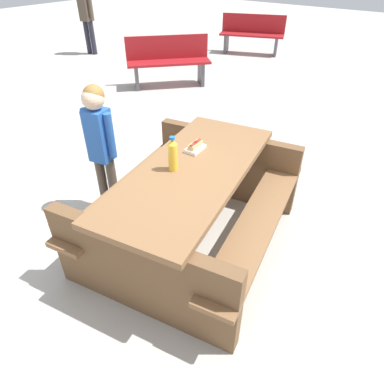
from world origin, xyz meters
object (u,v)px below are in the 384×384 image
Objects in this scene: park_bench_near at (168,60)px; park_bench_mid at (252,33)px; soda_bottle at (173,155)px; hotdog_tray at (195,147)px; child_in_coat at (100,136)px; bystander_adult at (85,6)px; picnic_table at (192,200)px.

park_bench_mid is at bearing -0.84° from park_bench_near.
hotdog_tray is (0.34, 0.05, -0.10)m from soda_bottle.
park_bench_near is at bearing 179.16° from park_bench_mid.
hotdog_tray is 6.48m from park_bench_mid.
park_bench_near is at bearing 41.19° from soda_bottle.
soda_bottle is at bearing -138.81° from park_bench_near.
child_in_coat is 0.89× the size of park_bench_near.
hotdog_tray is 0.85m from child_in_coat.
park_bench_near is (3.20, 1.97, -0.34)m from child_in_coat.
hotdog_tray is 6.73m from bystander_adult.
soda_bottle reaches higher than picnic_table.
child_in_coat is at bearing -127.65° from bystander_adult.
child_in_coat is at bearing 114.22° from hotdog_tray.
park_bench_near is at bearing 43.92° from hotdog_tray.
picnic_table is at bearing -122.28° from bystander_adult.
park_bench_near is 3.13m from bystander_adult.
bystander_adult reaches higher than soda_bottle.
park_bench_mid reaches higher than hotdog_tray.
bystander_adult reaches higher than hotdog_tray.
picnic_table is 6.75m from park_bench_mid.
park_bench_near is 0.90× the size of park_bench_mid.
hotdog_tray is at bearing -65.78° from child_in_coat.
child_in_coat is 6.53m from park_bench_mid.
soda_bottle is 0.18× the size of park_bench_mid.
soda_bottle is at bearing -89.37° from child_in_coat.
hotdog_tray is at bearing 8.02° from soda_bottle.
hotdog_tray is 0.14× the size of park_bench_near.
park_bench_near is at bearing 31.57° from child_in_coat.
park_bench_mid is (5.88, 2.70, -0.33)m from hotdog_tray.
child_in_coat is at bearing -162.86° from park_bench_mid.
bystander_adult is at bearing 128.06° from park_bench_mid.
hotdog_tray is 0.15× the size of child_in_coat.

